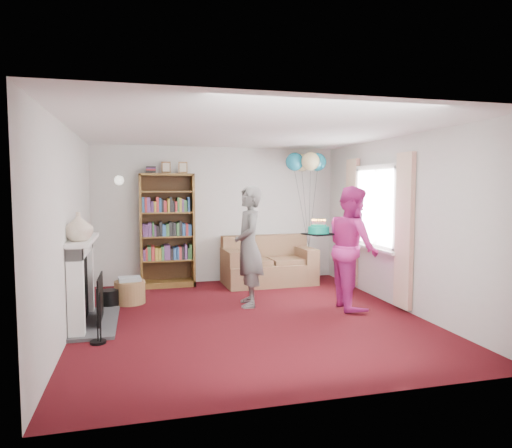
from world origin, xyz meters
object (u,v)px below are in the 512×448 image
object	(u,v)px
bookcase	(167,231)
person_magenta	(353,247)
person_striped	(249,246)
birthday_cake	(319,230)
sofa	(268,265)

from	to	relation	value
bookcase	person_magenta	world-z (taller)	bookcase
person_striped	birthday_cake	distance (m)	1.05
person_striped	birthday_cake	xyz separation A→B (m)	(0.97, -0.34, 0.25)
bookcase	sofa	distance (m)	1.93
person_striped	birthday_cake	world-z (taller)	person_striped
bookcase	sofa	bearing A→B (deg)	-7.45
person_striped	bookcase	bearing A→B (deg)	-141.08
person_striped	birthday_cake	bearing A→B (deg)	76.65
sofa	person_striped	world-z (taller)	person_striped
bookcase	birthday_cake	distance (m)	2.89
birthday_cake	sofa	bearing A→B (deg)	98.26
bookcase	birthday_cake	world-z (taller)	bookcase
bookcase	person_magenta	bearing A→B (deg)	-40.70
person_magenta	birthday_cake	bearing A→B (deg)	77.81
bookcase	person_striped	bearing A→B (deg)	-57.08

